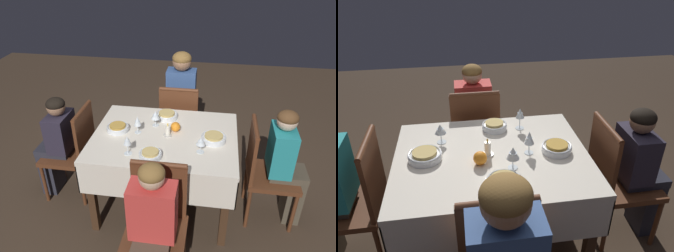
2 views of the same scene
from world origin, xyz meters
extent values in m
plane|color=#3D2D21|center=(0.00, 0.00, 0.00)|extent=(8.00, 8.00, 0.00)
cube|color=silver|center=(0.00, 0.00, 0.73)|extent=(1.21, 0.96, 0.04)
cube|color=silver|center=(0.00, 0.47, 0.58)|extent=(1.21, 0.01, 0.26)
cube|color=silver|center=(0.00, -0.47, 0.58)|extent=(1.21, 0.01, 0.26)
cube|color=silver|center=(0.60, 0.00, 0.58)|extent=(0.01, 0.96, 0.26)
cube|color=silver|center=(-0.60, 0.00, 0.58)|extent=(0.01, 0.96, 0.26)
cube|color=#3D2616|center=(0.53, 0.41, 0.35)|extent=(0.06, 0.06, 0.71)
cube|color=#3D2616|center=(-0.53, 0.41, 0.35)|extent=(0.06, 0.06, 0.71)
cube|color=#3D2616|center=(0.53, -0.41, 0.35)|extent=(0.06, 0.06, 0.71)
cube|color=#3D2616|center=(-0.53, -0.41, 0.35)|extent=(0.06, 0.06, 0.71)
cube|color=#562D19|center=(0.04, 0.80, 0.43)|extent=(0.42, 0.42, 0.04)
cube|color=#562D19|center=(0.04, 0.60, 0.67)|extent=(0.39, 0.03, 0.45)
cylinder|color=#562D19|center=(0.04, 0.60, 0.90)|extent=(0.38, 0.04, 0.04)
cylinder|color=#562D19|center=(0.22, 0.98, 0.20)|extent=(0.03, 0.03, 0.41)
cylinder|color=#562D19|center=(-0.14, 0.98, 0.20)|extent=(0.03, 0.03, 0.41)
cylinder|color=#562D19|center=(0.22, 0.61, 0.20)|extent=(0.03, 0.03, 0.41)
cylinder|color=#562D19|center=(-0.14, 0.61, 0.20)|extent=(0.03, 0.03, 0.41)
cube|color=#562D19|center=(-0.92, 0.03, 0.43)|extent=(0.42, 0.42, 0.04)
cube|color=#562D19|center=(-0.73, 0.03, 0.67)|extent=(0.03, 0.39, 0.45)
cylinder|color=#562D19|center=(-0.73, 0.03, 0.90)|extent=(0.04, 0.38, 0.04)
cylinder|color=#562D19|center=(-1.11, 0.22, 0.20)|extent=(0.03, 0.03, 0.41)
cylinder|color=#562D19|center=(-1.11, -0.15, 0.20)|extent=(0.03, 0.03, 0.41)
cylinder|color=#562D19|center=(-0.74, 0.22, 0.20)|extent=(0.03, 0.03, 0.41)
cylinder|color=#562D19|center=(-0.74, -0.15, 0.20)|extent=(0.03, 0.03, 0.41)
cube|color=#562D19|center=(0.92, -0.01, 0.43)|extent=(0.42, 0.42, 0.04)
cube|color=#562D19|center=(0.73, -0.01, 0.67)|extent=(0.03, 0.39, 0.45)
cylinder|color=#562D19|center=(0.73, -0.01, 0.90)|extent=(0.04, 0.38, 0.04)
cylinder|color=#562D19|center=(1.11, -0.19, 0.20)|extent=(0.03, 0.03, 0.41)
cylinder|color=#562D19|center=(1.11, 0.18, 0.20)|extent=(0.03, 0.03, 0.41)
cylinder|color=#562D19|center=(0.74, -0.19, 0.20)|extent=(0.03, 0.03, 0.41)
cylinder|color=#562D19|center=(0.74, 0.18, 0.20)|extent=(0.03, 0.03, 0.41)
cube|color=#562D19|center=(0.06, -0.80, 0.43)|extent=(0.42, 0.42, 0.04)
cube|color=#562D19|center=(0.06, -0.60, 0.67)|extent=(0.39, 0.03, 0.45)
cylinder|color=#562D19|center=(0.06, -0.60, 0.90)|extent=(0.38, 0.04, 0.04)
cylinder|color=#562D19|center=(-0.13, -0.61, 0.20)|extent=(0.03, 0.03, 0.41)
cylinder|color=#562D19|center=(0.24, -0.61, 0.20)|extent=(0.03, 0.03, 0.41)
cube|color=#383342|center=(0.04, 1.00, 0.22)|extent=(0.23, 0.14, 0.45)
cube|color=#383342|center=(0.04, 0.91, 0.48)|extent=(0.24, 0.31, 0.06)
cube|color=#38568E|center=(0.04, 0.83, 0.76)|extent=(0.30, 0.18, 0.51)
sphere|color=#9E7051|center=(0.04, 0.83, 1.11)|extent=(0.19, 0.19, 0.19)
ellipsoid|color=brown|center=(0.04, 0.83, 1.14)|extent=(0.19, 0.19, 0.13)
cube|color=#282833|center=(-1.12, 0.03, 0.22)|extent=(0.14, 0.22, 0.45)
cube|color=#282833|center=(-1.04, 0.03, 0.48)|extent=(0.31, 0.24, 0.06)
cube|color=#282333|center=(-0.95, 0.03, 0.68)|extent=(0.18, 0.30, 0.34)
sphere|color=#9E7051|center=(-0.95, 0.03, 0.92)|extent=(0.16, 0.16, 0.16)
ellipsoid|color=black|center=(-0.95, 0.03, 0.95)|extent=(0.16, 0.16, 0.11)
cube|color=#4C4233|center=(1.12, -0.01, 0.22)|extent=(0.14, 0.22, 0.45)
cube|color=#4C4233|center=(1.04, -0.01, 0.48)|extent=(0.31, 0.24, 0.06)
cube|color=teal|center=(0.95, -0.01, 0.70)|extent=(0.18, 0.30, 0.39)
sphere|color=beige|center=(0.95, -0.01, 0.97)|extent=(0.16, 0.16, 0.16)
ellipsoid|color=brown|center=(0.95, -0.01, 1.00)|extent=(0.16, 0.16, 0.11)
cube|color=#4C4233|center=(0.06, -0.91, 0.48)|extent=(0.24, 0.31, 0.06)
cube|color=red|center=(0.06, -0.83, 0.70)|extent=(0.30, 0.18, 0.39)
sphere|color=#D6A884|center=(0.06, -0.83, 0.98)|extent=(0.16, 0.16, 0.16)
ellipsoid|color=brown|center=(0.06, -0.83, 1.00)|extent=(0.16, 0.16, 0.11)
cylinder|color=silver|center=(-0.03, 0.31, 0.76)|extent=(0.20, 0.20, 0.04)
torus|color=silver|center=(-0.03, 0.31, 0.78)|extent=(0.20, 0.20, 0.01)
cylinder|color=tan|center=(-0.03, 0.31, 0.79)|extent=(0.14, 0.14, 0.02)
cylinder|color=white|center=(-0.11, 0.15, 0.75)|extent=(0.06, 0.06, 0.00)
cylinder|color=white|center=(-0.11, 0.15, 0.78)|extent=(0.01, 0.01, 0.06)
cone|color=white|center=(-0.11, 0.15, 0.85)|extent=(0.08, 0.08, 0.07)
cylinder|color=white|center=(-0.11, 0.15, 0.84)|extent=(0.05, 0.05, 0.03)
cylinder|color=silver|center=(-0.41, 0.02, 0.76)|extent=(0.19, 0.19, 0.04)
torus|color=silver|center=(-0.41, 0.02, 0.78)|extent=(0.19, 0.19, 0.01)
cylinder|color=gold|center=(-0.41, 0.02, 0.79)|extent=(0.14, 0.14, 0.02)
cylinder|color=white|center=(-0.23, 0.01, 0.75)|extent=(0.06, 0.06, 0.00)
cylinder|color=white|center=(-0.23, 0.01, 0.78)|extent=(0.01, 0.01, 0.07)
cone|color=white|center=(-0.23, 0.01, 0.86)|extent=(0.06, 0.06, 0.08)
cylinder|color=white|center=(-0.23, 0.01, 0.84)|extent=(0.04, 0.04, 0.04)
cylinder|color=silver|center=(0.41, -0.02, 0.76)|extent=(0.21, 0.21, 0.04)
torus|color=silver|center=(0.41, -0.02, 0.78)|extent=(0.20, 0.20, 0.01)
cylinder|color=tan|center=(0.41, -0.02, 0.79)|extent=(0.15, 0.15, 0.02)
cylinder|color=white|center=(0.31, -0.20, 0.75)|extent=(0.06, 0.06, 0.00)
cylinder|color=white|center=(0.31, -0.20, 0.78)|extent=(0.01, 0.01, 0.07)
cone|color=white|center=(0.31, -0.20, 0.85)|extent=(0.07, 0.07, 0.06)
cylinder|color=white|center=(0.31, -0.20, 0.83)|extent=(0.04, 0.04, 0.03)
cylinder|color=silver|center=(-0.06, -0.32, 0.76)|extent=(0.18, 0.18, 0.04)
torus|color=silver|center=(-0.06, -0.32, 0.78)|extent=(0.17, 0.17, 0.01)
cylinder|color=tan|center=(-0.06, -0.32, 0.79)|extent=(0.13, 0.13, 0.02)
cylinder|color=white|center=(-0.24, -0.31, 0.75)|extent=(0.06, 0.06, 0.00)
cylinder|color=white|center=(-0.24, -0.31, 0.79)|extent=(0.01, 0.01, 0.08)
cone|color=white|center=(-0.24, -0.31, 0.87)|extent=(0.06, 0.06, 0.07)
cylinder|color=white|center=(-0.24, -0.31, 0.85)|extent=(0.04, 0.04, 0.03)
cylinder|color=beige|center=(0.03, 0.00, 0.75)|extent=(0.07, 0.07, 0.01)
cylinder|color=white|center=(0.03, 0.00, 0.80)|extent=(0.04, 0.04, 0.09)
ellipsoid|color=#F9C64C|center=(0.03, 0.00, 0.85)|extent=(0.01, 0.01, 0.03)
sphere|color=orange|center=(0.08, 0.08, 0.79)|extent=(0.08, 0.08, 0.08)
camera|label=1|loc=(0.38, -2.30, 2.20)|focal=35.00mm
camera|label=2|loc=(0.17, 1.69, 1.90)|focal=35.00mm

